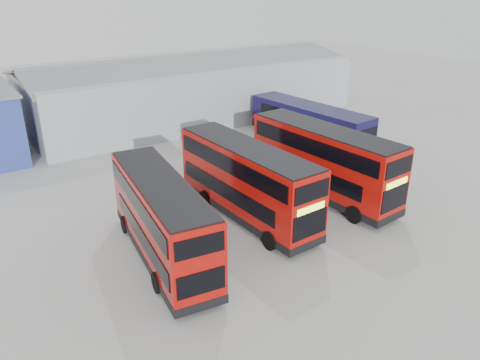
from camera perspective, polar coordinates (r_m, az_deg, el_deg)
ground_plane at (r=26.48m, az=-0.42°, el=-4.29°), size 120.00×120.00×0.00m
maintenance_shed at (r=45.80m, az=-5.97°, el=11.04°), size 30.50×12.00×5.89m
double_decker_left at (r=21.95m, az=-9.45°, el=-4.94°), size 3.50×9.73×4.03m
double_decker_centre at (r=25.40m, az=0.85°, el=-0.32°), size 2.81×10.02×4.20m
double_decker_right at (r=28.40m, az=10.13°, el=2.04°), size 3.17×10.32×4.30m
single_decker_blue at (r=38.27m, az=8.42°, el=6.76°), size 3.55×11.42×3.05m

